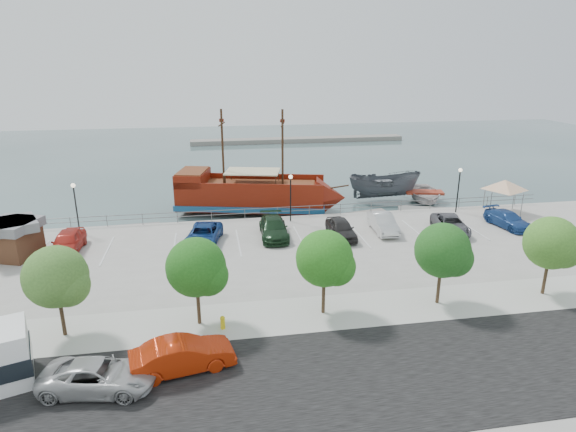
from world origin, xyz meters
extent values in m
plane|color=#344B4C|center=(0.00, 0.00, -1.00)|extent=(160.00, 160.00, 0.00)
cube|color=black|center=(0.00, -16.00, 0.01)|extent=(100.00, 8.00, 0.04)
cube|color=beige|center=(0.00, -10.00, 0.01)|extent=(100.00, 4.00, 0.05)
cylinder|color=slate|center=(0.00, 7.80, 0.95)|extent=(50.00, 0.06, 0.06)
cylinder|color=slate|center=(0.00, 7.80, 0.55)|extent=(50.00, 0.06, 0.06)
cube|color=gray|center=(10.00, 55.00, -0.60)|extent=(40.00, 3.00, 0.80)
cube|color=maroon|center=(-2.91, 12.87, 0.73)|extent=(15.19, 7.81, 2.36)
cube|color=#1A507F|center=(-2.91, 12.87, -0.05)|extent=(15.52, 8.14, 0.55)
cone|color=maroon|center=(4.87, 11.01, 0.73)|extent=(3.85, 4.92, 4.36)
cube|color=maroon|center=(-8.65, 14.25, 2.54)|extent=(3.71, 5.05, 1.27)
cube|color=brown|center=(-8.65, 14.25, 3.22)|extent=(3.45, 4.66, 0.11)
cube|color=brown|center=(-2.46, 12.77, 1.95)|extent=(12.42, 6.65, 0.14)
cube|color=maroon|center=(-2.40, 14.99, 2.23)|extent=(14.18, 3.57, 0.64)
cube|color=maroon|center=(-3.42, 10.75, 2.23)|extent=(14.18, 3.57, 0.64)
cylinder|color=#382111|center=(0.19, 12.13, 5.63)|extent=(0.26, 0.26, 7.45)
cylinder|color=#382111|center=(-5.56, 13.51, 5.63)|extent=(0.26, 0.26, 7.45)
cylinder|color=#382111|center=(0.19, 12.13, 7.90)|extent=(0.76, 2.68, 0.13)
cylinder|color=#382111|center=(-5.56, 13.51, 7.90)|extent=(0.76, 2.68, 0.13)
cube|color=beige|center=(-2.73, 12.83, 3.27)|extent=(5.93, 4.59, 0.11)
cylinder|color=#382111|center=(5.48, 10.86, 1.82)|extent=(2.23, 0.67, 0.54)
imported|color=#4B4F56|center=(11.82, 14.53, 0.50)|extent=(8.07, 3.89, 3.00)
imported|color=beige|center=(16.03, 13.47, -0.30)|extent=(6.26, 7.68, 1.40)
cube|color=slate|center=(-14.83, 9.20, -0.82)|extent=(6.29, 2.24, 0.35)
cube|color=gray|center=(7.12, 9.20, -0.81)|extent=(6.95, 3.29, 0.38)
cube|color=slate|center=(15.51, 9.20, -0.78)|extent=(7.89, 4.42, 0.43)
cube|color=#54311E|center=(-21.44, 1.89, 1.09)|extent=(3.80, 3.80, 2.18)
cube|color=slate|center=(-21.44, 1.89, 2.43)|extent=(4.31, 4.31, 0.69)
cylinder|color=slate|center=(19.40, 7.46, 1.15)|extent=(0.09, 0.09, 2.29)
cylinder|color=slate|center=(21.96, 6.56, 1.15)|extent=(0.09, 0.09, 2.29)
cylinder|color=slate|center=(18.49, 4.91, 1.15)|extent=(0.09, 0.09, 2.29)
cylinder|color=slate|center=(21.05, 4.00, 1.15)|extent=(0.09, 0.09, 2.29)
pyramid|color=white|center=(20.23, 5.73, 3.18)|extent=(5.60, 5.60, 0.94)
imported|color=#AFAFB0|center=(-12.31, -14.89, 0.69)|extent=(5.24, 3.03, 1.38)
imported|color=#B6280A|center=(-8.72, -14.09, 0.79)|extent=(5.03, 2.60, 1.58)
cylinder|color=yellow|center=(-6.75, -10.80, 0.32)|extent=(0.25, 0.25, 0.64)
sphere|color=yellow|center=(-6.75, -10.80, 0.66)|extent=(0.28, 0.28, 0.28)
cylinder|color=black|center=(-18.00, 6.50, 2.00)|extent=(0.12, 0.12, 4.00)
sphere|color=#FFF2CC|center=(-18.00, 6.50, 4.10)|extent=(0.36, 0.36, 0.36)
cylinder|color=black|center=(0.00, 6.50, 2.00)|extent=(0.12, 0.12, 4.00)
sphere|color=#FFF2CC|center=(0.00, 6.50, 4.10)|extent=(0.36, 0.36, 0.36)
cylinder|color=black|center=(16.00, 6.50, 2.00)|extent=(0.12, 0.12, 4.00)
sphere|color=#FFF2CC|center=(16.00, 6.50, 4.10)|extent=(0.36, 0.36, 0.36)
cylinder|color=#473321|center=(-15.00, -10.00, 1.10)|extent=(0.20, 0.20, 2.20)
sphere|color=#3E6627|center=(-15.00, -10.00, 3.40)|extent=(3.20, 3.20, 3.20)
sphere|color=#3E6627|center=(-14.40, -10.30, 3.00)|extent=(2.20, 2.20, 2.20)
cylinder|color=#473321|center=(-8.00, -10.00, 1.10)|extent=(0.20, 0.20, 2.20)
sphere|color=#1E5717|center=(-8.00, -10.00, 3.40)|extent=(3.20, 3.20, 3.20)
sphere|color=#1E5717|center=(-7.40, -10.30, 3.00)|extent=(2.20, 2.20, 2.20)
cylinder|color=#473321|center=(-1.00, -10.00, 1.10)|extent=(0.20, 0.20, 2.20)
sphere|color=#256619|center=(-1.00, -10.00, 3.40)|extent=(3.20, 3.20, 3.20)
sphere|color=#256619|center=(-0.40, -10.30, 3.00)|extent=(2.20, 2.20, 2.20)
cylinder|color=#473321|center=(6.00, -10.00, 1.10)|extent=(0.20, 0.20, 2.20)
sphere|color=#1D4F19|center=(6.00, -10.00, 3.40)|extent=(3.20, 3.20, 3.20)
sphere|color=#1D4F19|center=(6.60, -10.30, 3.00)|extent=(2.20, 2.20, 2.20)
cylinder|color=#473321|center=(13.00, -10.00, 1.10)|extent=(0.20, 0.20, 2.20)
sphere|color=#3D7124|center=(13.00, -10.00, 3.40)|extent=(3.20, 3.20, 3.20)
sphere|color=#3D7124|center=(13.60, -10.30, 3.00)|extent=(2.20, 2.20, 2.20)
imported|color=red|center=(-17.80, 2.19, 0.82)|extent=(2.01, 4.85, 1.64)
imported|color=navy|center=(-7.71, 2.29, 0.72)|extent=(3.41, 5.59, 1.45)
imported|color=#17331C|center=(-2.05, 2.79, 0.77)|extent=(2.39, 5.41, 1.55)
imported|color=black|center=(3.34, 1.75, 0.77)|extent=(1.87, 4.54, 1.54)
imported|color=silver|center=(7.21, 2.54, 0.76)|extent=(1.84, 4.71, 1.53)
imported|color=#5A5A60|center=(12.76, 1.45, 0.70)|extent=(3.18, 5.35, 1.39)
imported|color=navy|center=(18.29, 1.86, 0.68)|extent=(2.60, 4.93, 1.36)
camera|label=1|loc=(-7.12, -33.85, 13.89)|focal=30.00mm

